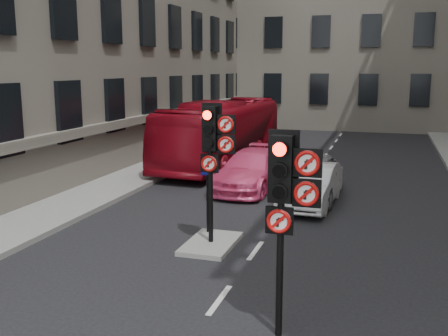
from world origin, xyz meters
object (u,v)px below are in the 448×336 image
Objects in this scene: car_white at (311,185)px; motorcycle at (286,199)px; bus_red at (222,132)px; motorcyclist at (293,180)px; car_silver at (312,176)px; car_pink at (252,170)px; info_sign at (207,189)px; signal_near at (287,191)px; signal_far at (214,143)px.

motorcycle is at bearing -108.31° from car_white.
bus_red is 6.94× the size of motorcyclist.
car_pink is (-2.36, 0.71, -0.05)m from car_silver.
car_silver is 0.99m from motorcyclist.
info_sign reaches higher than motorcycle.
signal_near is 0.85× the size of car_white.
motorcyclist is at bearing 165.25° from car_white.
bus_red is 11.04m from info_sign.
signal_far is at bearing -107.11° from car_white.
info_sign is (-3.04, 4.74, -1.26)m from signal_near.
car_silver reaches higher than motorcycle.
car_white is 4.75m from info_sign.
car_pink is at bearing -31.34° from motorcyclist.
bus_red reaches higher than car_white.
motorcyclist is (-0.66, 0.22, 0.09)m from car_white.
info_sign is at bearing -115.24° from car_white.
info_sign reaches higher than motorcyclist.
car_silver is 1.09× the size of car_white.
signal_near reaches higher than car_white.
bus_red is 9.25m from motorcycle.
motorcycle is (-0.58, -1.46, -0.18)m from car_white.
car_pink reaches higher than car_white.
info_sign is (-2.25, -4.14, 0.63)m from car_white.
info_sign is at bearing -111.47° from car_silver.
car_pink is 5.95m from info_sign.
car_silver is 7.45m from bus_red.
signal_near reaches higher than car_silver.
signal_far is at bearing 86.09° from motorcyclist.
signal_far is 5.58m from car_white.
car_silver is 1.08m from car_white.
bus_red is (-3.39, 11.38, -1.19)m from signal_far.
car_white is 3.08m from car_pink.
car_white is 2.26× the size of info_sign.
car_white is at bearing -30.95° from car_pink.
signal_near is 9.39m from motorcyclist.
car_silver is 0.91× the size of car_pink.
info_sign is (-1.67, -2.69, 0.81)m from motorcycle.
signal_far reaches higher than signal_near.
car_white is (0.15, -1.06, -0.09)m from car_silver.
motorcyclist reaches higher than motorcycle.
car_white is 0.39× the size of bus_red.
signal_far is 6.47m from car_silver.
signal_far is 0.33× the size of bus_red.
car_silver is at bearing 50.90° from info_sign.
bus_red is 6.41× the size of motorcycle.
signal_near is 2.12× the size of motorcycle.
car_silver is 2.47m from car_pink.
info_sign is at bearing 120.47° from signal_far.
motorcyclist is (-0.51, -0.85, 0.00)m from car_silver.
motorcycle is at bearing -54.74° from car_pink.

